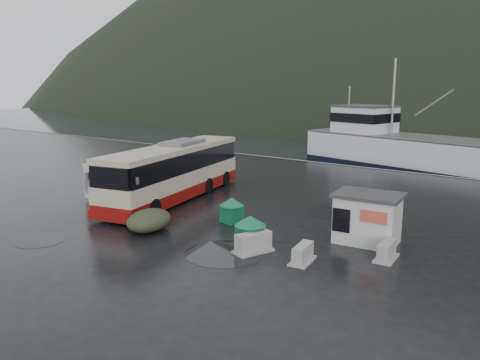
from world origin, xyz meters
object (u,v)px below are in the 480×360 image
Objects in this scene: coach_bus at (175,199)px; jersey_barrier_b at (386,259)px; waste_bin_left at (232,222)px; fishing_trawler at (419,158)px; dome_tent at (149,230)px; jersey_barrier_c at (302,262)px; ticket_kiosk at (366,242)px; waste_bin_right at (250,246)px; white_van at (135,195)px; jersey_barrier_a at (253,252)px.

coach_bus is 8.59× the size of jersey_barrier_b.
waste_bin_left is 28.26m from fishing_trawler.
jersey_barrier_c is at bearing 6.11° from dome_tent.
dome_tent is 10.40m from ticket_kiosk.
fishing_trawler is (-4.46, 30.91, 0.00)m from jersey_barrier_c.
waste_bin_left reaches higher than jersey_barrier_b.
fishing_trawler is at bearing 98.21° from jersey_barrier_c.
dome_tent reaches higher than jersey_barrier_b.
waste_bin_right is 5.35m from ticket_kiosk.
coach_bus is 27.29m from fishing_trawler.
white_van is 3.54× the size of jersey_barrier_a.
waste_bin_right is (8.97, -4.37, 0.00)m from coach_bus.
jersey_barrier_c is (2.80, -0.25, 0.00)m from waste_bin_right.
waste_bin_right is at bearing -142.98° from ticket_kiosk.
jersey_barrier_b is at bearing 28.27° from jersey_barrier_a.
waste_bin_left is at bearing 177.66° from jersey_barrier_b.
jersey_barrier_b is 29.43m from fishing_trawler.
white_van is at bearing 173.28° from waste_bin_left.
waste_bin_right is (11.70, -3.47, 0.00)m from white_van.
dome_tent is at bearing -84.37° from fishing_trawler.
jersey_barrier_a is at bearing -151.73° from jersey_barrier_b.
waste_bin_right is 2.81m from jersey_barrier_c.
white_van is 2.29× the size of dome_tent.
fishing_trawler reaches higher than jersey_barrier_b.
ticket_kiosk is at bearing -16.26° from coach_bus.
coach_bus is 2.88m from white_van.
waste_bin_right is at bearing -39.06° from coach_bus.
white_van reaches higher than jersey_barrier_c.
coach_bus is at bearing 123.56° from dome_tent.
jersey_barrier_a is 31.27m from fishing_trawler.
fishing_trawler is at bearing 83.41° from dome_tent.
waste_bin_right is at bearing -39.66° from waste_bin_left.
waste_bin_right is 0.96× the size of jersey_barrier_b.
jersey_barrier_c is at bearing -7.35° from white_van.
dome_tent is (6.37, -4.58, 0.00)m from white_van.
waste_bin_left is 0.93× the size of waste_bin_right.
waste_bin_left is 0.89× the size of jersey_barrier_b.
dome_tent is at bearing -168.15° from waste_bin_right.
jersey_barrier_c is 0.05× the size of fishing_trawler.
jersey_barrier_c is at bearing 6.96° from jersey_barrier_a.
fishing_trawler is at bearing 93.09° from waste_bin_right.
coach_bus reaches higher than waste_bin_left.
coach_bus reaches higher than waste_bin_right.
jersey_barrier_b is (17.11, -1.37, 0.00)m from white_van.
ticket_kiosk is at bearing 51.14° from jersey_barrier_a.
dome_tent is 1.55× the size of jersey_barrier_a.
jersey_barrier_a is (-3.37, -4.18, 0.00)m from ticket_kiosk.
jersey_barrier_a is 0.06× the size of fishing_trawler.
waste_bin_right reaches higher than jersey_barrier_b.
coach_bus is at bearing -93.32° from fishing_trawler.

